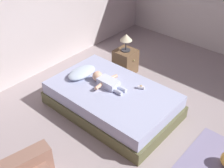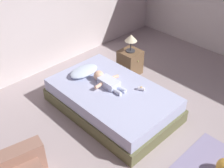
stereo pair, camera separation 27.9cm
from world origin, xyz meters
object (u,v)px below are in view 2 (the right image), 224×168
object	(u,v)px
baby_bottle	(141,88)
baby	(106,81)
bed	(112,100)
toothbrush	(115,79)
nightstand	(130,62)
pillow	(84,71)
lamp	(131,39)

from	to	relation	value
baby_bottle	baby	bearing A→B (deg)	120.00
bed	baby_bottle	bearing A→B (deg)	-47.06
toothbrush	nightstand	world-z (taller)	nightstand
pillow	nightstand	bearing A→B (deg)	-4.70
baby_bottle	toothbrush	bearing A→B (deg)	98.56
bed	lamp	size ratio (longest dim) A/B	6.03
baby	lamp	world-z (taller)	lamp
nightstand	baby_bottle	bearing A→B (deg)	-128.75
toothbrush	baby_bottle	distance (m)	0.51
baby	nightstand	world-z (taller)	baby
bed	toothbrush	world-z (taller)	toothbrush
bed	lamp	xyz separation A→B (m)	(1.03, 0.56, 0.54)
pillow	nightstand	xyz separation A→B (m)	(1.07, -0.09, -0.23)
toothbrush	nightstand	distance (m)	0.90
baby	nightstand	xyz separation A→B (m)	(1.00, 0.40, -0.24)
bed	toothbrush	bearing A→B (deg)	35.06
pillow	baby_bottle	distance (m)	1.04
bed	pillow	world-z (taller)	pillow
toothbrush	nightstand	size ratio (longest dim) A/B	0.28
bed	lamp	distance (m)	1.28
pillow	baby	bearing A→B (deg)	-82.30
toothbrush	baby_bottle	xyz separation A→B (m)	(0.08, -0.50, 0.02)
pillow	baby_bottle	world-z (taller)	pillow
pillow	nightstand	size ratio (longest dim) A/B	1.10
lamp	baby_bottle	world-z (taller)	lamp
pillow	baby	size ratio (longest dim) A/B	0.84
pillow	bed	bearing A→B (deg)	-86.58
baby	baby_bottle	xyz separation A→B (m)	(0.28, -0.49, -0.03)
lamp	baby_bottle	size ratio (longest dim) A/B	2.90
bed	baby	bearing A→B (deg)	80.17
baby	toothbrush	xyz separation A→B (m)	(0.21, 0.01, -0.06)
toothbrush	lamp	world-z (taller)	lamp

